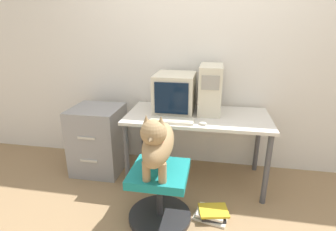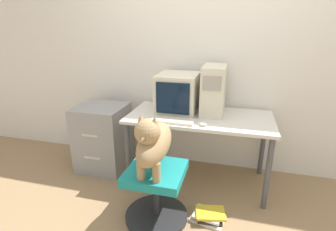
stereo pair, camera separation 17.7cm
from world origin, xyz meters
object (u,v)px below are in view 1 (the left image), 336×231
pc_tower (210,89)px  dog (158,143)px  office_chair (160,193)px  book_stack_floor (212,214)px  filing_cabinet (98,139)px  keyboard (172,120)px  crt_monitor (175,93)px

pc_tower → dog: bearing=-113.0°
office_chair → book_stack_floor: (0.44, 0.09, -0.21)m
filing_cabinet → book_stack_floor: 1.44m
dog → filing_cabinet: 1.16m
pc_tower → filing_cabinet: 1.33m
office_chair → dog: bearing=-90.0°
keyboard → office_chair: keyboard is taller
pc_tower → filing_cabinet: bearing=-174.3°
office_chair → book_stack_floor: bearing=11.2°
dog → filing_cabinet: bearing=139.3°
pc_tower → office_chair: (-0.35, -0.79, -0.70)m
crt_monitor → office_chair: 1.01m
keyboard → filing_cabinet: size_ratio=0.55×
crt_monitor → office_chair: (-0.00, -0.76, -0.66)m
dog → pc_tower: bearing=67.0°
crt_monitor → filing_cabinet: size_ratio=0.62×
keyboard → dog: (-0.03, -0.47, -0.01)m
keyboard → dog: dog is taller
filing_cabinet → book_stack_floor: filing_cabinet is taller
office_chair → pc_tower: bearing=65.9°
keyboard → book_stack_floor: (0.41, -0.34, -0.70)m
dog → crt_monitor: bearing=89.8°
keyboard → office_chair: (-0.03, -0.43, -0.48)m
dog → book_stack_floor: size_ratio=1.85×
office_chair → filing_cabinet: size_ratio=0.72×
office_chair → filing_cabinet: (-0.84, 0.67, 0.11)m
dog → filing_cabinet: size_ratio=0.79×
crt_monitor → dog: (-0.00, -0.80, -0.19)m
filing_cabinet → book_stack_floor: size_ratio=2.34×
pc_tower → office_chair: bearing=-114.1°
office_chair → crt_monitor: bearing=89.8°
pc_tower → book_stack_floor: bearing=-83.3°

